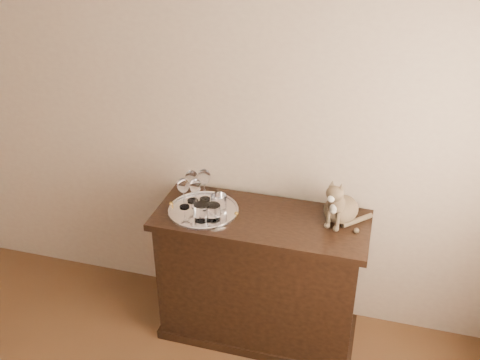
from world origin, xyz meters
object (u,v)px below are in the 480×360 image
object	(u,v)px
tumbler_b	(202,212)
wine_glass_c	(184,193)
wine_glass_b	(204,185)
wine_glass_a	(192,186)
tumbler_c	(219,203)
wine_glass_d	(196,193)
cat	(342,198)
tumbler_a	(213,212)
sideboard	(260,277)
tray	(203,211)

from	to	relation	value
tumbler_b	wine_glass_c	bearing A→B (deg)	144.99
wine_glass_b	tumbler_b	distance (m)	0.22
wine_glass_b	tumbler_b	size ratio (longest dim) A/B	2.04
wine_glass_a	tumbler_c	world-z (taller)	wine_glass_a
wine_glass_d	tumbler_b	bearing A→B (deg)	-57.49
wine_glass_b	cat	world-z (taller)	cat
wine_glass_a	cat	world-z (taller)	cat
tumbler_a	tumbler_b	size ratio (longest dim) A/B	0.96
sideboard	tray	xyz separation A→B (m)	(-0.33, -0.03, 0.43)
tray	wine_glass_b	world-z (taller)	wine_glass_b
tumbler_a	tumbler_c	size ratio (longest dim) A/B	0.94
sideboard	tumbler_c	distance (m)	0.54
tray	wine_glass_c	world-z (taller)	wine_glass_c
wine_glass_c	tumbler_a	world-z (taller)	wine_glass_c
wine_glass_b	wine_glass_c	bearing A→B (deg)	-127.32
wine_glass_c	tumbler_c	world-z (taller)	wine_glass_c
wine_glass_a	tumbler_b	size ratio (longest dim) A/B	2.06
wine_glass_b	tumbler_b	world-z (taller)	wine_glass_b
tumbler_b	tumbler_c	bearing A→B (deg)	61.75
wine_glass_c	wine_glass_d	size ratio (longest dim) A/B	1.05
tumbler_c	tumbler_a	bearing A→B (deg)	-91.31
sideboard	tray	world-z (taller)	tray
wine_glass_d	tumbler_c	world-z (taller)	wine_glass_d
tray	wine_glass_a	bearing A→B (deg)	139.59
tray	tumbler_b	bearing A→B (deg)	-75.45
wine_glass_d	tumbler_c	distance (m)	0.15
tumbler_b	cat	size ratio (longest dim) A/B	0.34
sideboard	tumbler_a	xyz separation A→B (m)	(-0.25, -0.11, 0.48)
wine_glass_d	tumbler_c	bearing A→B (deg)	-3.34
wine_glass_c	cat	distance (m)	0.88
wine_glass_b	cat	xyz separation A→B (m)	(0.79, 0.01, 0.03)
wine_glass_c	tumbler_b	distance (m)	0.18
wine_glass_a	tumbler_b	bearing A→B (deg)	-55.84
sideboard	cat	xyz separation A→B (m)	(0.43, 0.09, 0.57)
wine_glass_a	tumbler_a	world-z (taller)	wine_glass_a
wine_glass_c	tumbler_c	distance (m)	0.21
wine_glass_c	wine_glass_a	bearing A→B (deg)	73.87
wine_glass_b	wine_glass_d	world-z (taller)	wine_glass_b
tumbler_a	tumbler_b	bearing A→B (deg)	-163.47
tumbler_c	cat	bearing A→B (deg)	8.79
sideboard	tumbler_c	bearing A→B (deg)	-177.58
wine_glass_a	wine_glass_c	size ratio (longest dim) A/B	1.07
wine_glass_a	wine_glass_d	distance (m)	0.07
tray	tumbler_a	bearing A→B (deg)	-42.60
tumbler_c	cat	distance (m)	0.68
sideboard	wine_glass_c	size ratio (longest dim) A/B	6.43
wine_glass_a	wine_glass_b	size ratio (longest dim) A/B	1.01
wine_glass_c	tumbler_b	size ratio (longest dim) A/B	1.92
wine_glass_d	wine_glass_b	bearing A→B (deg)	75.38
wine_glass_d	wine_glass_a	bearing A→B (deg)	127.80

